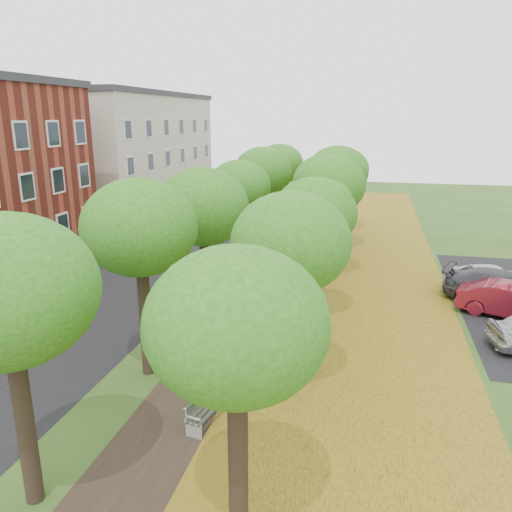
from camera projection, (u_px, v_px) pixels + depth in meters
The scene contains 10 objects.
street_asphalt at pixel (130, 280), 26.59m from camera, with size 8.00×70.00×0.01m, color black.
footpath at pixel (267, 290), 24.94m from camera, with size 3.20×70.00×0.01m, color black.
leaf_verge at pixel (369, 298), 23.84m from camera, with size 7.50×70.00×0.01m, color olive.
tree_row_west at pixel (223, 196), 24.16m from camera, with size 3.64×33.64×6.25m.
tree_row_east at pixel (322, 200), 23.10m from camera, with size 3.64×33.64×6.25m.
building_cream at pixel (122, 153), 44.14m from camera, with size 10.30×20.30×10.40m.
bench at pixel (206, 409), 14.13m from camera, with size 0.80×1.77×0.81m.
car_red at pixel (512, 301), 21.45m from camera, with size 1.55×4.44×1.46m, color maroon.
car_grey at pixel (503, 288), 22.95m from camera, with size 2.14×5.26×1.53m, color #35353A.
car_white at pixel (496, 280), 24.43m from camera, with size 2.21×4.79×1.33m, color silver.
Camera 1 is at (4.85, -8.04, 8.41)m, focal length 35.00 mm.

